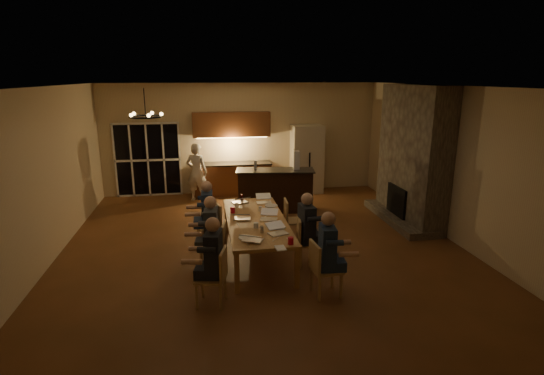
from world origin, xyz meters
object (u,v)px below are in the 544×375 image
Objects in this scene: laptop_f at (264,198)px; person_right_near at (327,254)px; redcup_near at (291,241)px; plate_left at (246,238)px; mug_front at (256,225)px; chair_right_far at (295,220)px; laptop_d at (269,214)px; standing_person at (197,172)px; mug_mid at (260,209)px; laptop_b at (278,228)px; laptop_e at (240,198)px; chandelier at (146,117)px; laptop_a at (253,234)px; bar_bottle at (255,165)px; redcup_mid at (233,210)px; plate_far at (271,206)px; plate_near at (279,228)px; person_left_mid at (211,234)px; mug_back at (237,205)px; can_cola at (242,197)px; chair_right_mid at (310,241)px; person_right_mid at (307,230)px; refrigerator at (307,159)px; can_silver at (262,229)px; bar_blender at (296,160)px; chair_left_mid at (213,247)px; laptop_c at (242,213)px; person_left_far at (208,214)px; person_left_near at (214,261)px; chair_left_near at (211,277)px; chair_right_near at (326,269)px; chair_left_far at (209,226)px; dining_table at (256,238)px; bar_island at (275,190)px.

person_right_near is at bearing -75.55° from laptop_f.
person_right_near is 0.62m from redcup_near.
mug_front is at bearing 62.66° from plate_left.
laptop_d is (-0.68, -0.73, 0.42)m from chair_right_far.
standing_person reaches higher than mug_mid.
chair_right_far is 2.78× the size of laptop_b.
laptop_e is at bearing 127.32° from laptop_d.
person_right_near is at bearing -23.73° from chandelier.
bar_bottle reaches higher than laptop_a.
plate_far is at bearing 21.05° from redcup_mid.
person_left_mid is at bearing 176.82° from plate_near.
chandelier is 2.63m from mug_front.
mug_back is at bearing 55.94° from laptop_e.
redcup_mid and can_cola have the same top height.
chair_right_mid is 1.02m from redcup_near.
chair_right_far is at bearing 7.40° from chair_right_mid.
person_right_mid is at bearing -62.22° from can_cola.
refrigerator is at bearing -18.91° from person_right_mid.
redcup_mid is 1.26m from can_silver.
mug_mid is (1.98, 0.92, -1.95)m from chandelier.
mug_back is at bearing -107.38° from bar_bottle.
bar_blender is (0.48, 2.08, 0.87)m from chair_right_far.
laptop_b reaches higher than chair_left_mid.
laptop_f is (0.56, 0.98, 0.00)m from laptop_c.
chair_left_mid is 2.11m from person_right_near.
chair_right_far is 3.99× the size of plate_near.
laptop_c is at bearing 49.97° from person_left_far.
laptop_b is at bearing 79.40° from person_left_mid.
mug_back is (-0.04, 0.72, -0.06)m from laptop_c.
laptop_b is at bearing 136.88° from person_left_near.
chair_left_near is 1.81m from chair_right_near.
laptop_c is (0.57, 0.55, 0.42)m from chair_left_mid.
mug_front is (1.08, -4.53, -0.01)m from standing_person.
chair_left_far is 0.95m from laptop_e.
person_right_near is 11.50× the size of redcup_near.
standing_person is at bearing 14.01° from chair_right_near.
person_left_mid is at bearing -136.55° from mug_mid.
can_cola is at bearing 178.26° from person_left_near.
laptop_c is at bearing -59.80° from laptop_a.
person_right_near is 2.62× the size of chandelier.
laptop_b is 1.00× the size of laptop_c.
dining_table is 28.81× the size of mug_front.
redcup_near is (0.60, -2.45, -0.05)m from laptop_e.
person_left_mid is (0.04, -1.10, 0.24)m from chair_left_far.
dining_table is at bearing -83.66° from can_cola.
plate_left is (-0.45, -1.40, -0.04)m from mug_mid.
bar_island is 0.83m from bar_bottle.
plate_near is at bearing -109.18° from refrigerator.
refrigerator is 1.45× the size of person_right_mid.
can_cola is at bearing -108.10° from bar_bottle.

